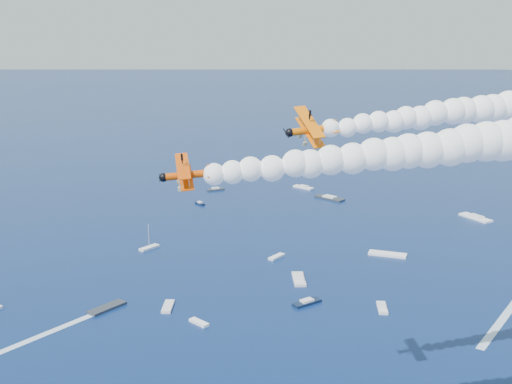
% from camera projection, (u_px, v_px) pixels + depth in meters
% --- Properties ---
extents(biplane_lead, '(12.86, 13.55, 9.28)m').
position_uv_depth(biplane_lead, '(312.00, 130.00, 102.24)').
color(biplane_lead, orange).
extents(biplane_trail, '(10.03, 10.97, 6.73)m').
position_uv_depth(biplane_trail, '(188.00, 175.00, 83.86)').
color(biplane_trail, '#DA4704').
extents(smoke_trail_lead, '(61.01, 58.48, 10.85)m').
position_uv_depth(smoke_trail_lead, '(479.00, 109.00, 109.25)').
color(smoke_trail_lead, white).
extents(smoke_trail_trail, '(60.75, 52.58, 10.85)m').
position_uv_depth(smoke_trail_trail, '(410.00, 151.00, 87.36)').
color(smoke_trail_trail, white).
extents(spectator_boats, '(213.37, 181.32, 0.70)m').
position_uv_depth(spectator_boats, '(383.00, 264.00, 201.86)').
color(spectator_boats, '#2A2E38').
rests_on(spectator_boats, ground).
extents(boat_wakes, '(223.46, 88.74, 0.04)m').
position_uv_depth(boat_wakes, '(491.00, 363.00, 144.43)').
color(boat_wakes, white).
rests_on(boat_wakes, ground).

